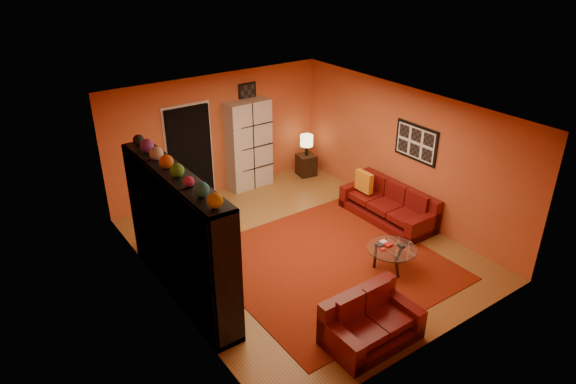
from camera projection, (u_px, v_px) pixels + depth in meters
floor at (300, 248)px, 9.35m from camera, size 6.00×6.00×0.00m
ceiling at (302, 110)px, 8.19m from camera, size 6.00×6.00×0.00m
wall_back at (218, 134)px, 10.97m from camera, size 6.00×0.00×6.00m
wall_front at (440, 266)px, 6.57m from camera, size 6.00×0.00×6.00m
wall_left at (163, 226)px, 7.48m from camera, size 0.00×6.00×6.00m
wall_right at (404, 152)px, 10.06m from camera, size 0.00×6.00×6.00m
rug at (329, 264)px, 8.88m from camera, size 3.60×3.60×0.01m
doorway at (190, 154)px, 10.71m from camera, size 0.95×0.10×2.04m
wall_art_right at (416, 143)px, 9.69m from camera, size 0.03×1.00×0.70m
wall_art_back at (247, 95)px, 11.01m from camera, size 0.42×0.03×0.52m
entertainment_unit at (179, 236)px, 7.71m from camera, size 0.45×3.00×2.10m
tv at (180, 235)px, 7.82m from camera, size 0.98×0.13×0.57m
sofa at (390, 205)px, 10.22m from camera, size 0.83×2.00×0.85m
loveseat at (368, 321)px, 7.13m from camera, size 1.33×0.81×0.85m
throw_pillow at (364, 182)px, 10.42m from camera, size 0.12×0.42×0.42m
coffee_table at (391, 251)px, 8.58m from camera, size 0.84×0.84×0.42m
storage_cabinet at (249, 145)px, 11.28m from camera, size 1.00×0.47×1.98m
bowl_chair at (197, 199)px, 10.40m from camera, size 0.76×0.76×0.62m
side_table at (306, 165)px, 12.14m from camera, size 0.47×0.47×0.50m
table_lamp at (307, 141)px, 11.87m from camera, size 0.30×0.30×0.49m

